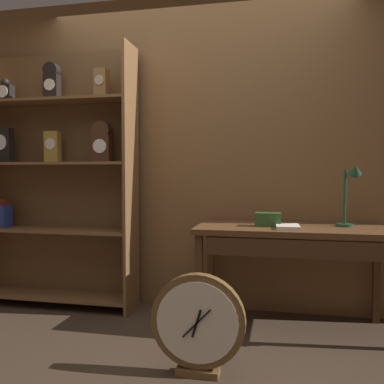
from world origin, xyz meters
The scene contains 8 objects.
ground_plane centered at (0.00, 0.00, 0.00)m, with size 10.00×10.00×0.00m, color #3D2D21.
back_wood_panel centered at (0.00, 1.23, 1.30)m, with size 4.80×0.05×2.60m, color brown.
bookshelf centered at (-1.21, 1.02, 1.09)m, with size 1.44×0.32×2.15m.
workbench centered at (0.77, 0.85, 0.65)m, with size 1.36×0.59×0.74m.
desk_lamp centered at (1.18, 0.94, 1.01)m, with size 0.17×0.17×0.47m.
toolbox_small centered at (0.61, 0.87, 0.79)m, with size 0.18×0.11×0.10m, color #2D5123.
open_repair_manual centered at (0.74, 0.77, 0.75)m, with size 0.16×0.22×0.03m, color silver.
round_clock_large centered at (0.25, 0.04, 0.29)m, with size 0.53×0.11×0.57m.
Camera 1 is at (0.70, -2.19, 1.13)m, focal length 38.91 mm.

